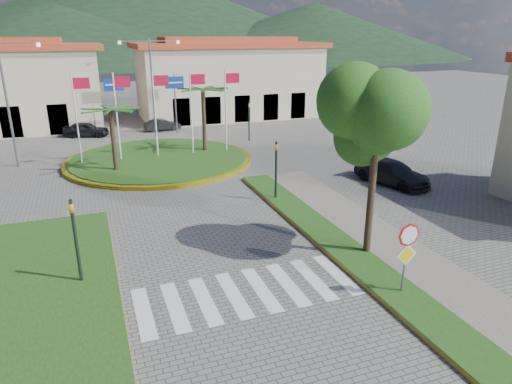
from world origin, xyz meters
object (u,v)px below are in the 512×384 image
object	(u,v)px
car_dark_b	(162,125)
roundabout_island	(159,159)
deciduous_tree	(377,126)
car_side_right	(392,172)
car_dark_a	(86,129)
stop_sign	(407,248)

from	to	relation	value
car_dark_b	roundabout_island	bearing A→B (deg)	163.60
roundabout_island	car_dark_b	size ratio (longest dim) A/B	3.96
deciduous_tree	car_dark_b	world-z (taller)	deciduous_tree
deciduous_tree	car_dark_b	xyz separation A→B (m)	(-3.50, 27.59, -4.65)
deciduous_tree	car_side_right	xyz separation A→B (m)	(6.50, 7.30, -4.49)
car_dark_a	car_side_right	size ratio (longest dim) A/B	0.78
roundabout_island	deciduous_tree	world-z (taller)	deciduous_tree
deciduous_tree	roundabout_island	bearing A→B (deg)	107.91
stop_sign	car_side_right	size ratio (longest dim) A/B	0.56
car_side_right	roundabout_island	bearing A→B (deg)	123.70
roundabout_island	car_dark_a	world-z (taller)	roundabout_island
car_dark_b	car_dark_a	bearing A→B (deg)	86.77
car_side_right	car_dark_a	bearing A→B (deg)	112.27
roundabout_island	car_side_right	size ratio (longest dim) A/B	2.69
deciduous_tree	car_dark_a	xyz separation A→B (m)	(-10.05, 27.30, -4.54)
car_side_right	car_dark_b	bearing A→B (deg)	98.90
deciduous_tree	car_dark_b	size ratio (longest dim) A/B	2.12
car_side_right	stop_sign	bearing A→B (deg)	-141.82
roundabout_island	car_dark_b	xyz separation A→B (m)	(2.00, 10.59, 0.36)
roundabout_island	stop_sign	xyz separation A→B (m)	(4.90, -20.04, 1.62)
roundabout_island	deciduous_tree	xyz separation A→B (m)	(5.50, -17.00, 5.01)
car_dark_b	car_side_right	size ratio (longest dim) A/B	0.68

